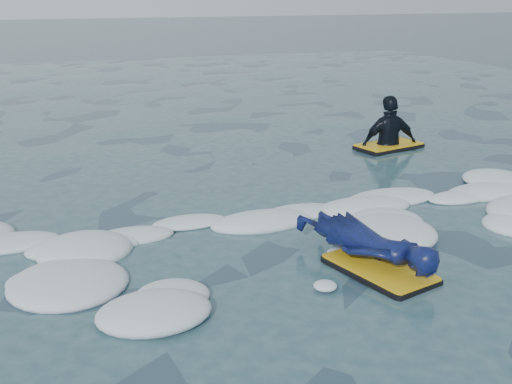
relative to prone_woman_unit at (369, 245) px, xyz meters
The scene contains 4 objects.
ground 1.77m from the prone_woman_unit, behind, with size 120.00×120.00×0.00m, color #1A333E.
foam_band 2.12m from the prone_woman_unit, 145.97° to the left, with size 12.00×3.10×0.30m, color silver, non-canonical shape.
prone_woman_unit is the anchor object (origin of this frame).
waiting_rider_unit 5.24m from the prone_woman_unit, 56.70° to the left, with size 1.33×0.93×1.81m.
Camera 1 is at (-1.42, -5.50, 2.74)m, focal length 45.00 mm.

